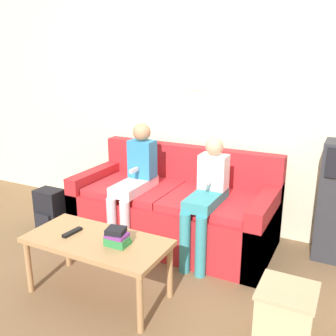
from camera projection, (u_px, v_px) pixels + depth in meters
ground_plane at (146, 264)px, 3.22m from camera, size 10.00×10.00×0.00m
wall_back at (198, 100)px, 3.77m from camera, size 8.00×0.06×2.60m
couch at (174, 210)px, 3.60m from camera, size 1.88×0.86×0.87m
coffee_table at (97, 245)px, 2.71m from camera, size 1.05×0.50×0.46m
person_left at (135, 178)px, 3.47m from camera, size 0.24×0.58×1.13m
person_right at (206, 195)px, 3.15m from camera, size 0.24×0.58×1.06m
tv_remote at (72, 232)px, 2.77m from camera, size 0.06×0.17×0.02m
book_stack at (117, 237)px, 2.59m from camera, size 0.16×0.14×0.12m
storage_box at (285, 316)px, 2.29m from camera, size 0.34×0.34×0.38m
backpack at (50, 211)px, 3.80m from camera, size 0.27×0.22×0.44m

